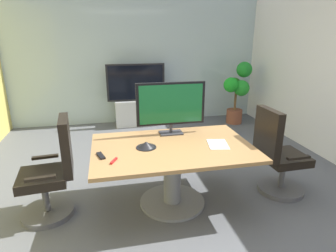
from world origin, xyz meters
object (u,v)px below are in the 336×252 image
Objects in this scene: office_chair_left at (52,176)px; potted_plant at (237,89)px; conference_table at (173,162)px; conference_phone at (146,145)px; tv_monitor at (171,105)px; wall_display_unit at (137,105)px; remote_control at (101,156)px; office_chair_right at (278,159)px.

office_chair_left is 4.27m from potted_plant.
conference_phone is (-0.29, 0.01, 0.22)m from conference_table.
tv_monitor reaches higher than office_chair_left.
office_chair_left is at bearing 176.69° from conference_table.
wall_display_unit is 5.95× the size of conference_phone.
conference_phone reaches higher than conference_table.
conference_phone is 0.50m from remote_control.
remote_control is at bearing -134.65° from potted_plant.
tv_monitor is at bearing 98.04° from office_chair_left.
conference_table is 1.32× the size of potted_plant.
tv_monitor is at bearing 47.41° from conference_phone.
tv_monitor is at bearing -130.32° from potted_plant.
remote_control is (-0.69, -3.17, 0.29)m from wall_display_unit.
wall_display_unit is (-0.15, 2.64, -0.64)m from tv_monitor.
remote_control is (-2.08, -0.09, 0.28)m from office_chair_right.
conference_table is at bearing -126.78° from potted_plant.
potted_plant is 4.00m from remote_control.
tv_monitor is 3.82× the size of conference_phone.
tv_monitor is (-1.23, 0.44, 0.63)m from office_chair_right.
wall_display_unit is 7.71× the size of remote_control.
potted_plant is (2.03, 2.72, 0.23)m from conference_table.
potted_plant is (1.96, 2.31, -0.32)m from tv_monitor.
wall_display_unit is 0.98× the size of potted_plant.
office_chair_right is 0.82× the size of potted_plant.
conference_phone is (1.01, -0.06, 0.30)m from office_chair_left.
office_chair_right is 2.10m from remote_control.
potted_plant is (2.12, -0.32, 0.32)m from wall_display_unit.
potted_plant reaches higher than conference_phone.
office_chair_left is 0.82× the size of potted_plant.
potted_plant reaches higher than office_chair_left.
office_chair_left is 0.63m from remote_control.
wall_display_unit is at bearing 152.12° from office_chair_left.
office_chair_right is 3.38m from wall_display_unit.
conference_phone is at bearing -132.59° from tv_monitor.
conference_table is 1.31m from office_chair_left.
office_chair_right is at bearing -104.86° from potted_plant.
office_chair_right is 2.87m from potted_plant.
wall_display_unit is (-0.08, 3.05, -0.09)m from conference_table.
office_chair_right is at bearing -65.81° from wall_display_unit.
tv_monitor is at bearing -86.70° from wall_display_unit.
potted_plant reaches higher than conference_table.
office_chair_left reaches higher than conference_table.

